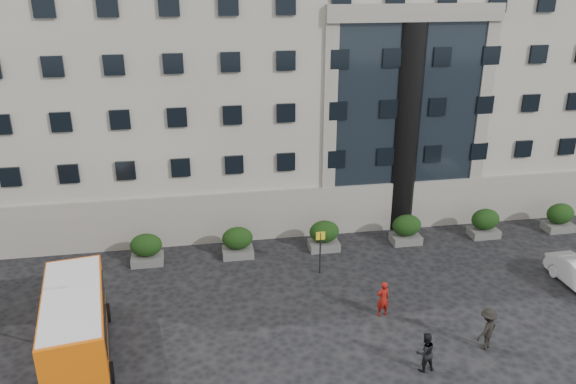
# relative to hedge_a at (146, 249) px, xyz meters

# --- Properties ---
(ground) EXTENTS (120.00, 120.00, 0.00)m
(ground) POSITION_rel_hedge_a_xyz_m (4.00, -7.80, -0.93)
(ground) COLOR black
(ground) RESTS_ON ground
(civic_building) EXTENTS (44.00, 24.00, 18.00)m
(civic_building) POSITION_rel_hedge_a_xyz_m (10.00, 14.20, 8.07)
(civic_building) COLOR gray
(civic_building) RESTS_ON ground
(entrance_column) EXTENTS (1.80, 1.80, 13.00)m
(entrance_column) POSITION_rel_hedge_a_xyz_m (16.00, 2.50, 5.57)
(entrance_column) COLOR black
(entrance_column) RESTS_ON ground
(hedge_a) EXTENTS (1.80, 1.26, 1.84)m
(hedge_a) POSITION_rel_hedge_a_xyz_m (0.00, 0.00, 0.00)
(hedge_a) COLOR #5E5E5C
(hedge_a) RESTS_ON ground
(hedge_b) EXTENTS (1.80, 1.26, 1.84)m
(hedge_b) POSITION_rel_hedge_a_xyz_m (5.20, 0.00, 0.00)
(hedge_b) COLOR #5E5E5C
(hedge_b) RESTS_ON ground
(hedge_c) EXTENTS (1.80, 1.26, 1.84)m
(hedge_c) POSITION_rel_hedge_a_xyz_m (10.40, 0.00, 0.00)
(hedge_c) COLOR #5E5E5C
(hedge_c) RESTS_ON ground
(hedge_d) EXTENTS (1.80, 1.26, 1.84)m
(hedge_d) POSITION_rel_hedge_a_xyz_m (15.60, 0.00, 0.00)
(hedge_d) COLOR #5E5E5C
(hedge_d) RESTS_ON ground
(hedge_e) EXTENTS (1.80, 1.26, 1.84)m
(hedge_e) POSITION_rel_hedge_a_xyz_m (20.80, 0.00, 0.00)
(hedge_e) COLOR #5E5E5C
(hedge_e) RESTS_ON ground
(hedge_f) EXTENTS (1.80, 1.26, 1.84)m
(hedge_f) POSITION_rel_hedge_a_xyz_m (26.00, 0.00, 0.00)
(hedge_f) COLOR #5E5E5C
(hedge_f) RESTS_ON ground
(bus_stop_sign) EXTENTS (0.50, 0.08, 2.52)m
(bus_stop_sign) POSITION_rel_hedge_a_xyz_m (9.50, -2.80, 0.80)
(bus_stop_sign) COLOR #262628
(bus_stop_sign) RESTS_ON ground
(minibus) EXTENTS (3.50, 7.44, 2.99)m
(minibus) POSITION_rel_hedge_a_xyz_m (-2.44, -7.98, 0.72)
(minibus) COLOR #D85B0A
(minibus) RESTS_ON ground
(red_truck) EXTENTS (3.49, 6.09, 3.10)m
(red_truck) POSITION_rel_hedge_a_xyz_m (-7.93, 6.22, 0.66)
(red_truck) COLOR maroon
(red_truck) RESTS_ON ground
(parked_car_d) EXTENTS (2.60, 4.76, 1.27)m
(parked_car_d) POSITION_rel_hedge_a_xyz_m (-7.50, 8.12, -0.30)
(parked_car_d) COLOR black
(parked_car_d) RESTS_ON ground
(pedestrian_a) EXTENTS (0.74, 0.55, 1.86)m
(pedestrian_a) POSITION_rel_hedge_a_xyz_m (11.56, -7.37, -0.00)
(pedestrian_a) COLOR maroon
(pedestrian_a) RESTS_ON ground
(pedestrian_b) EXTENTS (0.95, 0.78, 1.78)m
(pedestrian_b) POSITION_rel_hedge_a_xyz_m (11.97, -11.53, -0.04)
(pedestrian_b) COLOR black
(pedestrian_b) RESTS_ON ground
(pedestrian_c) EXTENTS (1.47, 1.28, 1.97)m
(pedestrian_c) POSITION_rel_hedge_a_xyz_m (15.25, -10.59, 0.06)
(pedestrian_c) COLOR black
(pedestrian_c) RESTS_ON ground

